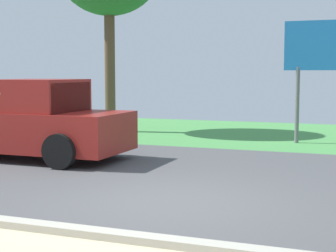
% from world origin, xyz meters
% --- Properties ---
extents(ground_plane, '(40.00, 22.00, 0.20)m').
position_xyz_m(ground_plane, '(0.00, 2.95, -0.05)').
color(ground_plane, '#4C4C4F').
extents(pickup_truck, '(5.20, 2.28, 1.88)m').
position_xyz_m(pickup_truck, '(-4.82, 2.88, 0.87)').
color(pickup_truck, maroon).
rests_on(pickup_truck, ground_plane).
extents(roadside_billboard, '(2.60, 0.12, 3.50)m').
position_xyz_m(roadside_billboard, '(1.88, 7.96, 2.55)').
color(roadside_billboard, slate).
rests_on(roadside_billboard, ground_plane).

